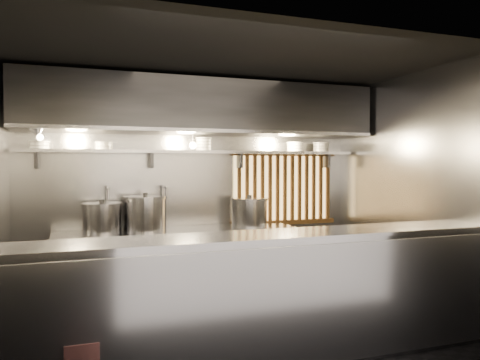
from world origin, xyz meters
TOP-DOWN VIEW (x-y plane):
  - floor at (0.00, 0.00)m, footprint 4.50×4.50m
  - ceiling at (0.00, 0.00)m, footprint 4.50×4.50m
  - wall_back at (0.00, 1.50)m, footprint 4.50×0.00m
  - wall_right at (2.25, 0.00)m, footprint 0.00×3.00m
  - serving_counter at (0.00, -0.96)m, footprint 4.50×0.56m
  - cooking_bench at (-0.30, 1.13)m, footprint 3.00×0.70m
  - bowl_shelf at (0.00, 1.32)m, footprint 4.40×0.34m
  - exhaust_hood at (0.00, 1.10)m, footprint 4.40×0.81m
  - wood_screen at (1.30, 1.45)m, footprint 1.56×0.09m
  - faucet_left at (-1.15, 1.37)m, footprint 0.04×0.30m
  - faucet_right at (-0.45, 1.37)m, footprint 0.04×0.30m
  - heat_lamp at (-1.90, 0.85)m, footprint 0.25×0.35m
  - pendant_bulb at (-0.10, 1.20)m, footprint 0.09×0.09m
  - stock_pot_left at (-1.23, 1.17)m, footprint 0.51×0.51m
  - stock_pot_mid at (-0.71, 1.17)m, footprint 0.64×0.64m
  - stock_pot_right at (0.66, 1.16)m, footprint 0.57×0.57m
  - bowl_stack_0 at (-1.91, 1.32)m, footprint 0.23×0.23m
  - bowl_stack_1 at (-1.18, 1.32)m, footprint 0.22×0.22m
  - bowl_stack_2 at (0.07, 1.32)m, footprint 0.21×0.21m
  - bowl_stack_3 at (1.40, 1.32)m, footprint 0.23×0.23m
  - bowl_stack_4 at (1.82, 1.32)m, footprint 0.24×0.24m

SIDE VIEW (x-z plane):
  - floor at x=0.00m, z-range 0.00..0.00m
  - cooking_bench at x=-0.30m, z-range 0.00..0.90m
  - serving_counter at x=0.00m, z-range 0.00..1.13m
  - stock_pot_left at x=-1.23m, z-range 0.88..1.28m
  - stock_pot_right at x=0.66m, z-range 0.88..1.30m
  - stock_pot_mid at x=-0.71m, z-range 0.88..1.35m
  - faucet_left at x=-1.15m, z-range 1.06..1.56m
  - faucet_right at x=-0.45m, z-range 1.06..1.56m
  - wood_screen at x=1.30m, z-range 0.86..1.90m
  - wall_back at x=0.00m, z-range -0.85..3.65m
  - wall_right at x=2.25m, z-range -0.10..2.90m
  - bowl_shelf at x=0.00m, z-range 1.86..1.90m
  - bowl_stack_0 at x=-1.91m, z-range 1.90..1.99m
  - bowl_stack_1 at x=-1.18m, z-range 1.90..1.99m
  - pendant_bulb at x=-0.10m, z-range 1.87..2.05m
  - bowl_stack_4 at x=1.82m, z-range 1.90..2.03m
  - bowl_stack_3 at x=1.40m, z-range 1.90..2.03m
  - bowl_stack_2 at x=0.07m, z-range 1.90..2.07m
  - heat_lamp at x=-1.90m, z-range 1.97..2.17m
  - exhaust_hood at x=0.00m, z-range 2.10..2.75m
  - ceiling at x=0.00m, z-range 2.80..2.80m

